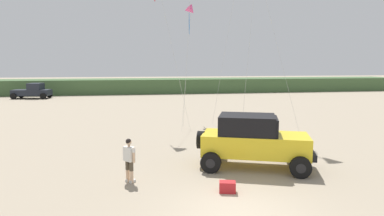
{
  "coord_description": "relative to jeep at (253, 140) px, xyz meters",
  "views": [
    {
      "loc": [
        -2.97,
        -8.99,
        4.39
      ],
      "look_at": [
        -0.62,
        4.66,
        2.56
      ],
      "focal_mm": 31.04,
      "sensor_mm": 36.0,
      "label": 1
    }
  ],
  "objects": [
    {
      "name": "person_watching",
      "position": [
        -5.18,
        -0.94,
        -0.26
      ],
      "size": [
        0.47,
        0.5,
        1.67
      ],
      "color": "#DBB28E",
      "rests_on": "ground_plane"
    },
    {
      "name": "dune_ridge",
      "position": [
        -6.53,
        38.89,
        -0.13
      ],
      "size": [
        90.0,
        6.37,
        2.13
      ],
      "primitive_type": "cube",
      "color": "#426038",
      "rests_on": "ground_plane"
    },
    {
      "name": "jeep",
      "position": [
        0.0,
        0.0,
        0.0
      ],
      "size": [
        4.99,
        3.72,
        2.26
      ],
      "color": "yellow",
      "rests_on": "ground_plane"
    },
    {
      "name": "cooler_box",
      "position": [
        -1.84,
        -2.53,
        -1.01
      ],
      "size": [
        0.63,
        0.49,
        0.38
      ],
      "primitive_type": "cube",
      "rotation": [
        0.0,
        0.0,
        -0.26
      ],
      "color": "#B21E23",
      "rests_on": "ground_plane"
    },
    {
      "name": "ground_plane",
      "position": [
        -1.94,
        -4.14,
        -1.2
      ],
      "size": [
        220.0,
        220.0,
        0.0
      ],
      "primitive_type": "plane",
      "color": "gray"
    },
    {
      "name": "distant_pickup",
      "position": [
        -17.96,
        32.49,
        -0.26
      ],
      "size": [
        4.82,
        2.97,
        1.98
      ],
      "color": "#1E232D",
      "rests_on": "ground_plane"
    },
    {
      "name": "kite_blue_swept",
      "position": [
        -0.41,
        13.43,
        7.38
      ],
      "size": [
        2.02,
        5.83,
        9.09
      ],
      "color": "#E04C93",
      "rests_on": "ground_plane"
    }
  ]
}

